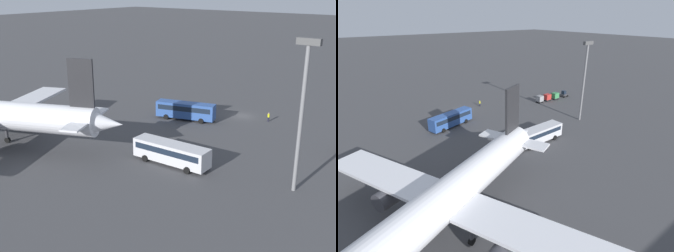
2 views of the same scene
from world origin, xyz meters
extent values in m
plane|color=#424244|center=(0.00, 0.00, 0.00)|extent=(600.00, 600.00, 0.00)
cylinder|color=silver|center=(23.98, 40.30, 5.73)|extent=(36.45, 19.58, 4.41)
cone|color=silver|center=(5.45, 31.98, 5.73)|extent=(6.85, 5.96, 3.96)
cube|color=silver|center=(17.77, 49.50, 5.18)|extent=(11.66, 17.96, 0.44)
cube|color=silver|center=(26.73, 29.54, 5.18)|extent=(11.66, 17.96, 0.44)
cube|color=#262628|center=(8.39, 33.29, 11.45)|extent=(3.61, 1.88, 7.05)
cube|color=silver|center=(8.04, 33.14, 6.17)|extent=(7.12, 11.54, 0.28)
cylinder|color=#38383D|center=(19.88, 47.57, 3.74)|extent=(5.15, 4.08, 2.42)
cylinder|color=#38383D|center=(26.70, 32.40, 3.74)|extent=(5.15, 4.08, 2.42)
cylinder|color=#38383D|center=(21.07, 42.13, 1.76)|extent=(0.50, 0.50, 3.52)
cylinder|color=black|center=(21.07, 42.13, 0.45)|extent=(1.03, 0.82, 0.90)
cylinder|color=#38383D|center=(23.42, 36.91, 1.76)|extent=(0.50, 0.50, 3.52)
cylinder|color=black|center=(23.42, 36.91, 0.45)|extent=(1.03, 0.82, 0.90)
cube|color=#2D5199|center=(7.54, 8.78, 1.90)|extent=(11.63, 5.59, 2.91)
cube|color=#192333|center=(7.54, 8.78, 2.41)|extent=(10.77, 5.37, 0.93)
cylinder|color=black|center=(10.56, 11.03, 0.50)|extent=(1.04, 0.57, 1.00)
cylinder|color=black|center=(11.29, 8.50, 0.50)|extent=(1.04, 0.57, 1.00)
cylinder|color=black|center=(3.78, 9.07, 0.50)|extent=(1.04, 0.57, 1.00)
cylinder|color=black|center=(4.52, 6.54, 0.50)|extent=(1.04, 0.57, 1.00)
cube|color=silver|center=(-3.17, 27.24, 1.83)|extent=(11.94, 3.44, 2.75)
cube|color=#192333|center=(-3.17, 27.24, 2.31)|extent=(10.99, 3.44, 0.88)
cylinder|color=black|center=(0.42, 28.92, 0.50)|extent=(1.01, 0.35, 1.00)
cylinder|color=black|center=(0.56, 25.92, 0.50)|extent=(1.01, 0.35, 1.00)
cylinder|color=black|center=(-6.90, 28.57, 0.50)|extent=(1.01, 0.35, 1.00)
cylinder|color=black|center=(-6.75, 25.57, 0.50)|extent=(1.01, 0.35, 1.00)
cube|color=#333338|center=(-32.55, 8.25, 0.65)|extent=(2.51, 1.53, 0.70)
cube|color=#192333|center=(-32.13, 8.29, 1.55)|extent=(1.19, 1.27, 1.10)
cylinder|color=black|center=(-31.78, 9.03, 0.30)|extent=(0.62, 0.28, 0.60)
cylinder|color=black|center=(-31.64, 7.64, 0.30)|extent=(0.62, 0.28, 0.60)
cylinder|color=black|center=(-33.45, 8.87, 0.30)|extent=(0.62, 0.28, 0.60)
cylinder|color=black|center=(-33.32, 7.47, 0.30)|extent=(0.62, 0.28, 0.60)
cylinder|color=#1E1E2D|center=(-5.60, 0.11, 0.42)|extent=(0.32, 0.32, 0.85)
cylinder|color=yellow|center=(-5.60, 0.11, 1.18)|extent=(0.38, 0.38, 0.65)
sphere|color=tan|center=(-5.60, 0.11, 1.62)|extent=(0.24, 0.24, 0.24)
cube|color=#38383D|center=(-28.11, 8.40, 0.41)|extent=(2.06, 1.75, 0.10)
cube|color=#38844C|center=(-28.11, 8.40, 1.26)|extent=(1.96, 1.67, 1.60)
cylinder|color=black|center=(-27.38, 9.06, 0.18)|extent=(0.36, 0.13, 0.36)
cylinder|color=black|center=(-27.33, 7.79, 0.18)|extent=(0.36, 0.13, 0.36)
cylinder|color=black|center=(-28.90, 9.01, 0.18)|extent=(0.36, 0.13, 0.36)
cylinder|color=black|center=(-28.85, 7.73, 0.18)|extent=(0.36, 0.13, 0.36)
cube|color=#38383D|center=(-25.06, 8.00, 0.41)|extent=(2.06, 1.75, 0.10)
cube|color=#B72D28|center=(-25.06, 8.00, 1.26)|extent=(1.96, 1.67, 1.60)
cylinder|color=black|center=(-24.32, 8.66, 0.18)|extent=(0.36, 0.13, 0.36)
cylinder|color=black|center=(-24.27, 7.39, 0.18)|extent=(0.36, 0.13, 0.36)
cylinder|color=black|center=(-25.84, 8.61, 0.18)|extent=(0.36, 0.13, 0.36)
cylinder|color=black|center=(-25.79, 7.33, 0.18)|extent=(0.36, 0.13, 0.36)
cube|color=#38383D|center=(-22.00, 7.86, 0.41)|extent=(2.06, 1.75, 0.10)
cube|color=gray|center=(-22.00, 7.86, 1.26)|extent=(1.96, 1.67, 1.60)
cylinder|color=black|center=(-21.26, 8.53, 0.18)|extent=(0.36, 0.13, 0.36)
cylinder|color=black|center=(-21.22, 7.25, 0.18)|extent=(0.36, 0.13, 0.36)
cylinder|color=black|center=(-22.78, 8.47, 0.18)|extent=(0.36, 0.13, 0.36)
cylinder|color=black|center=(-22.74, 7.19, 0.18)|extent=(0.36, 0.13, 0.36)
cylinder|color=slate|center=(-20.39, 24.18, 9.13)|extent=(0.50, 0.50, 18.27)
cube|color=#4C4C4C|center=(-20.39, 24.18, 18.67)|extent=(2.80, 0.70, 0.80)
camera|label=1|loc=(-37.31, 71.78, 24.83)|focal=45.00mm
camera|label=2|loc=(31.36, 62.64, 24.66)|focal=28.00mm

